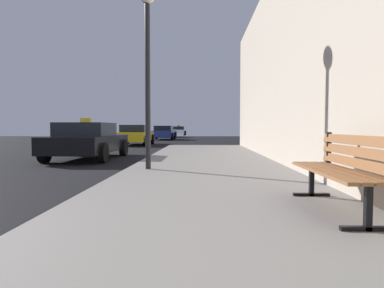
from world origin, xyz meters
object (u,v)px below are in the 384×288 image
Objects in this scene: street_lamp at (147,45)px; car_black at (88,141)px; car_white at (179,131)px; car_blue at (164,133)px; car_yellow at (135,135)px; bench at (343,166)px; car_silver at (167,132)px.

street_lamp is 0.97× the size of car_black.
car_black is 35.49m from car_white.
car_white is at bearing 89.22° from car_blue.
car_yellow is at bearing -94.49° from car_blue.
bench is 26.82m from car_blue.
car_silver is at bearing 90.08° from car_black.
car_black is at bearing -88.59° from car_yellow.
car_white is at bearing 87.90° from car_yellow.
car_blue is 1.04× the size of car_white.
car_yellow is at bearing 102.66° from street_lamp.
car_yellow is 0.99× the size of car_blue.
car_black is 1.02× the size of car_white.
bench is 0.42× the size of car_yellow.
bench is 0.44× the size of street_lamp.
car_black is 9.42m from car_yellow.
car_black reaches higher than car_yellow.
car_yellow is at bearing 108.85° from bench.
bench is at bearing -83.53° from car_white.
street_lamp reaches higher than car_blue.
bench is 43.35m from car_white.
street_lamp reaches higher than car_yellow.
car_silver is at bearing 89.37° from car_yellow.
car_yellow is 9.35m from car_blue.
street_lamp is at bearing 127.52° from bench.
car_white is at bearing 88.83° from car_black.
car_silver is at bearing 99.16° from bench.
street_lamp is 39.49m from car_white.
car_blue is at bearing -90.78° from car_white.
car_blue is (-2.26, 22.62, -2.33)m from street_lamp.
car_silver is (-5.65, 34.59, -0.02)m from bench.
car_silver is at bearing -95.14° from car_white.
bench is 0.42× the size of car_silver.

